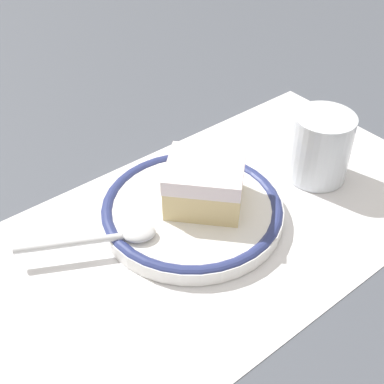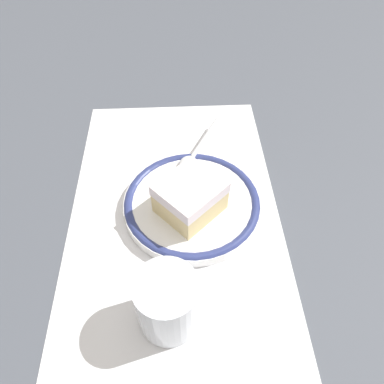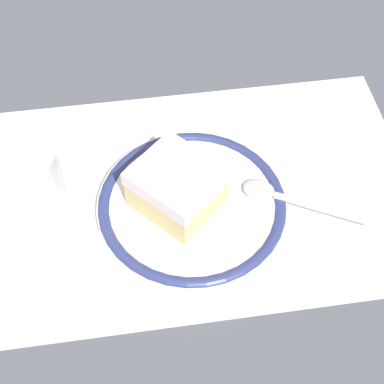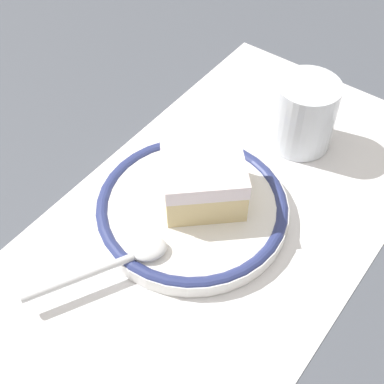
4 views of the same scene
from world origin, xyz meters
TOP-DOWN VIEW (x-y plane):
  - ground_plane at (0.00, 0.00)m, footprint 2.40×2.40m
  - placemat at (0.00, 0.00)m, footprint 0.55×0.31m
  - plate at (-0.02, 0.03)m, footprint 0.20×0.20m
  - cake_slice at (-0.01, 0.02)m, footprint 0.11×0.11m
  - spoon at (-0.12, 0.04)m, footprint 0.13×0.08m
  - cup at (0.14, -0.01)m, footprint 0.07×0.07m
  - napkin at (-0.17, -0.02)m, footprint 0.14×0.14m

SIDE VIEW (x-z plane):
  - ground_plane at x=0.00m, z-range 0.00..0.00m
  - placemat at x=0.00m, z-range 0.00..0.00m
  - napkin at x=-0.17m, z-range 0.00..0.00m
  - plate at x=-0.02m, z-range 0.00..0.02m
  - spoon at x=-0.12m, z-range 0.02..0.03m
  - cup at x=0.14m, z-range 0.00..0.08m
  - cake_slice at x=-0.01m, z-range 0.02..0.07m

